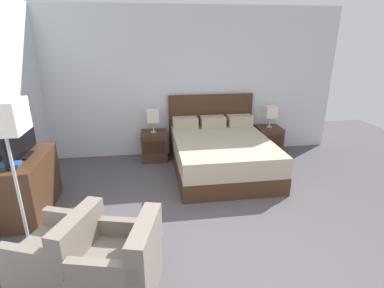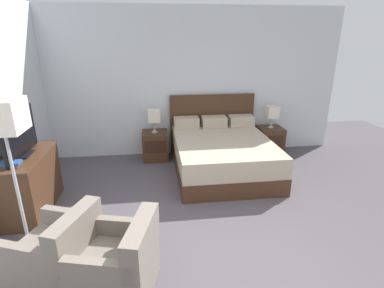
{
  "view_description": "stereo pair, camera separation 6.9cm",
  "coord_description": "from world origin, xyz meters",
  "px_view_note": "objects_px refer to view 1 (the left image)",
  "views": [
    {
      "loc": [
        -0.62,
        -2.17,
        2.25
      ],
      "look_at": [
        -0.01,
        1.98,
        0.75
      ],
      "focal_mm": 28.0,
      "sensor_mm": 36.0,
      "label": 1
    },
    {
      "loc": [
        -0.56,
        -2.18,
        2.25
      ],
      "look_at": [
        -0.01,
        1.98,
        0.75
      ],
      "focal_mm": 28.0,
      "sensor_mm": 36.0,
      "label": 2
    }
  ],
  "objects_px": {
    "floor_lamp": "(3,125)",
    "book_red_cover": "(10,167)",
    "armchair_companion": "(123,266)",
    "bed": "(221,153)",
    "tv": "(19,135)",
    "nightstand_right": "(268,140)",
    "table_lamp_right": "(270,112)",
    "table_lamp_left": "(153,116)",
    "book_blue_cover": "(10,164)",
    "dresser": "(29,184)",
    "armchair_by_window": "(61,255)",
    "nightstand_left": "(154,146)"
  },
  "relations": [
    {
      "from": "floor_lamp",
      "to": "book_red_cover",
      "type": "bearing_deg",
      "value": 117.58
    },
    {
      "from": "book_red_cover",
      "to": "armchair_companion",
      "type": "height_order",
      "value": "book_red_cover"
    },
    {
      "from": "bed",
      "to": "tv",
      "type": "xyz_separation_m",
      "value": [
        -2.85,
        -0.92,
        0.76
      ]
    },
    {
      "from": "bed",
      "to": "nightstand_right",
      "type": "xyz_separation_m",
      "value": [
        1.15,
        0.7,
        -0.06
      ]
    },
    {
      "from": "bed",
      "to": "table_lamp_right",
      "type": "xyz_separation_m",
      "value": [
        1.15,
        0.7,
        0.53
      ]
    },
    {
      "from": "table_lamp_left",
      "to": "book_blue_cover",
      "type": "xyz_separation_m",
      "value": [
        -1.71,
        -1.99,
        -0.0
      ]
    },
    {
      "from": "tv",
      "to": "floor_lamp",
      "type": "xyz_separation_m",
      "value": [
        0.26,
        -0.9,
        0.37
      ]
    },
    {
      "from": "book_blue_cover",
      "to": "table_lamp_right",
      "type": "bearing_deg",
      "value": 26.43
    },
    {
      "from": "table_lamp_right",
      "to": "dresser",
      "type": "relative_size",
      "value": 0.37
    },
    {
      "from": "bed",
      "to": "nightstand_right",
      "type": "distance_m",
      "value": 1.35
    },
    {
      "from": "bed",
      "to": "armchair_companion",
      "type": "xyz_separation_m",
      "value": [
        -1.53,
        -2.51,
        -0.04
      ]
    },
    {
      "from": "table_lamp_left",
      "to": "table_lamp_right",
      "type": "bearing_deg",
      "value": 0.0
    },
    {
      "from": "nightstand_right",
      "to": "floor_lamp",
      "type": "xyz_separation_m",
      "value": [
        -3.74,
        -2.52,
        1.19
      ]
    },
    {
      "from": "armchair_by_window",
      "to": "book_blue_cover",
      "type": "bearing_deg",
      "value": 126.59
    },
    {
      "from": "nightstand_left",
      "to": "table_lamp_right",
      "type": "xyz_separation_m",
      "value": [
        2.3,
        0.0,
        0.58
      ]
    },
    {
      "from": "bed",
      "to": "dresser",
      "type": "height_order",
      "value": "bed"
    },
    {
      "from": "armchair_by_window",
      "to": "armchair_companion",
      "type": "height_order",
      "value": "same"
    },
    {
      "from": "armchair_by_window",
      "to": "floor_lamp",
      "type": "relative_size",
      "value": 0.52
    },
    {
      "from": "floor_lamp",
      "to": "table_lamp_left",
      "type": "bearing_deg",
      "value": 60.41
    },
    {
      "from": "table_lamp_right",
      "to": "book_red_cover",
      "type": "height_order",
      "value": "table_lamp_right"
    },
    {
      "from": "tv",
      "to": "armchair_companion",
      "type": "distance_m",
      "value": 2.22
    },
    {
      "from": "table_lamp_left",
      "to": "dresser",
      "type": "bearing_deg",
      "value": -136.17
    },
    {
      "from": "dresser",
      "to": "tv",
      "type": "height_order",
      "value": "tv"
    },
    {
      "from": "bed",
      "to": "floor_lamp",
      "type": "height_order",
      "value": "floor_lamp"
    },
    {
      "from": "bed",
      "to": "table_lamp_left",
      "type": "height_order",
      "value": "bed"
    },
    {
      "from": "bed",
      "to": "dresser",
      "type": "xyz_separation_m",
      "value": [
        -2.85,
        -0.93,
        0.09
      ]
    },
    {
      "from": "nightstand_right",
      "to": "book_blue_cover",
      "type": "height_order",
      "value": "book_blue_cover"
    },
    {
      "from": "nightstand_right",
      "to": "floor_lamp",
      "type": "bearing_deg",
      "value": -145.97
    },
    {
      "from": "nightstand_left",
      "to": "book_red_cover",
      "type": "xyz_separation_m",
      "value": [
        -1.71,
        -1.99,
        0.55
      ]
    },
    {
      "from": "nightstand_left",
      "to": "table_lamp_left",
      "type": "xyz_separation_m",
      "value": [
        0.0,
        0.0,
        0.58
      ]
    },
    {
      "from": "table_lamp_right",
      "to": "floor_lamp",
      "type": "bearing_deg",
      "value": -145.96
    },
    {
      "from": "nightstand_left",
      "to": "table_lamp_right",
      "type": "bearing_deg",
      "value": 0.04
    },
    {
      "from": "nightstand_left",
      "to": "armchair_companion",
      "type": "distance_m",
      "value": 3.23
    },
    {
      "from": "nightstand_right",
      "to": "tv",
      "type": "distance_m",
      "value": 4.39
    },
    {
      "from": "tv",
      "to": "armchair_by_window",
      "type": "relative_size",
      "value": 1.04
    },
    {
      "from": "bed",
      "to": "nightstand_left",
      "type": "relative_size",
      "value": 3.69
    },
    {
      "from": "nightstand_left",
      "to": "table_lamp_right",
      "type": "distance_m",
      "value": 2.38
    },
    {
      "from": "bed",
      "to": "armchair_by_window",
      "type": "xyz_separation_m",
      "value": [
        -2.12,
        -2.28,
        -0.04
      ]
    },
    {
      "from": "nightstand_left",
      "to": "nightstand_right",
      "type": "bearing_deg",
      "value": 0.0
    },
    {
      "from": "nightstand_right",
      "to": "dresser",
      "type": "height_order",
      "value": "dresser"
    },
    {
      "from": "table_lamp_left",
      "to": "dresser",
      "type": "xyz_separation_m",
      "value": [
        -1.7,
        -1.63,
        -0.44
      ]
    },
    {
      "from": "floor_lamp",
      "to": "bed",
      "type": "bearing_deg",
      "value": 35.19
    },
    {
      "from": "dresser",
      "to": "nightstand_right",
      "type": "bearing_deg",
      "value": 22.16
    },
    {
      "from": "nightstand_left",
      "to": "armchair_by_window",
      "type": "distance_m",
      "value": 3.13
    },
    {
      "from": "armchair_companion",
      "to": "tv",
      "type": "bearing_deg",
      "value": 129.72
    },
    {
      "from": "table_lamp_right",
      "to": "book_blue_cover",
      "type": "height_order",
      "value": "table_lamp_right"
    },
    {
      "from": "table_lamp_left",
      "to": "tv",
      "type": "distance_m",
      "value": 2.36
    },
    {
      "from": "nightstand_left",
      "to": "floor_lamp",
      "type": "xyz_separation_m",
      "value": [
        -1.43,
        -2.52,
        1.19
      ]
    },
    {
      "from": "table_lamp_left",
      "to": "armchair_companion",
      "type": "relative_size",
      "value": 0.51
    },
    {
      "from": "table_lamp_left",
      "to": "table_lamp_right",
      "type": "height_order",
      "value": "same"
    }
  ]
}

